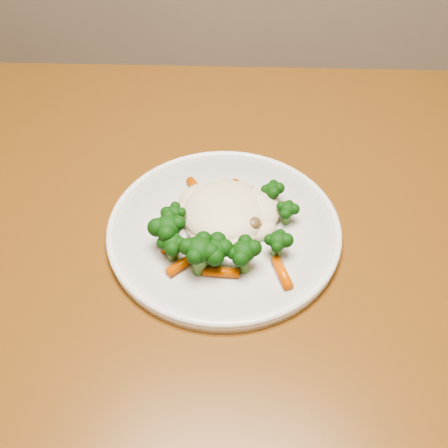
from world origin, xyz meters
name	(u,v)px	position (x,y,z in m)	size (l,w,h in m)	color
dining_table	(147,293)	(-0.19, 0.23, 0.66)	(1.33, 0.93, 0.75)	brown
plate	(224,231)	(-0.09, 0.26, 0.76)	(0.30, 0.30, 0.01)	white
meal	(219,223)	(-0.10, 0.25, 0.78)	(0.18, 0.18, 0.05)	beige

